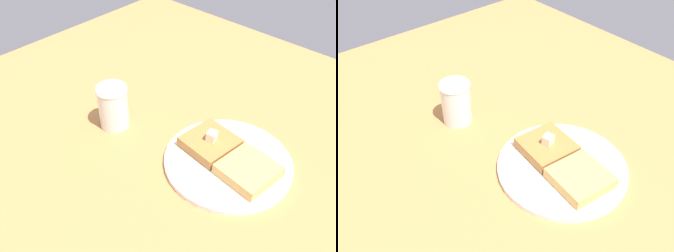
# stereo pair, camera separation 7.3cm
# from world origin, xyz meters

# --- Properties ---
(table_surface) EXTENTS (1.26, 1.26, 0.02)m
(table_surface) POSITION_xyz_m (0.00, 0.00, 0.01)
(table_surface) COLOR #B27741
(table_surface) RESTS_ON ground
(plate) EXTENTS (0.24, 0.24, 0.01)m
(plate) POSITION_xyz_m (0.07, 0.11, 0.03)
(plate) COLOR white
(plate) RESTS_ON table_surface
(toast_slice_left) EXTENTS (0.10, 0.10, 0.02)m
(toast_slice_left) POSITION_xyz_m (0.02, 0.12, 0.04)
(toast_slice_left) COLOR #A66F35
(toast_slice_left) RESTS_ON plate
(toast_slice_middle) EXTENTS (0.10, 0.10, 0.02)m
(toast_slice_middle) POSITION_xyz_m (0.12, 0.11, 0.04)
(toast_slice_middle) COLOR tan
(toast_slice_middle) RESTS_ON plate
(butter_pat_primary) EXTENTS (0.02, 0.02, 0.02)m
(butter_pat_primary) POSITION_xyz_m (0.03, 0.12, 0.06)
(butter_pat_primary) COLOR #F6E9C5
(butter_pat_primary) RESTS_ON toast_slice_left
(fork) EXTENTS (0.14, 0.10, 0.00)m
(fork) POSITION_xyz_m (0.03, 0.17, 0.03)
(fork) COLOR silver
(fork) RESTS_ON plate
(syrup_jar) EXTENTS (0.06, 0.06, 0.09)m
(syrup_jar) POSITION_xyz_m (-0.18, 0.04, 0.06)
(syrup_jar) COLOR #44220D
(syrup_jar) RESTS_ON table_surface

